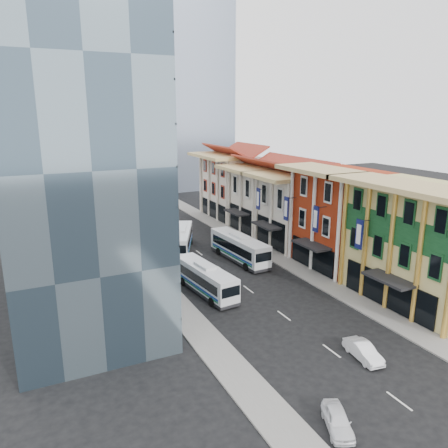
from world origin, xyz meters
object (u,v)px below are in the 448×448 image
office_tower (68,154)px  sedan_left (338,420)px  bus_left_near (205,278)px  bus_right (239,247)px  bus_left_far (181,240)px  shophouse_tan (422,245)px  sedan_right (363,351)px

office_tower → sedan_left: bearing=-65.5°
bus_left_near → office_tower: bearing=161.6°
bus_left_near → bus_right: 11.07m
office_tower → bus_left_near: size_ratio=2.95×
office_tower → bus_left_far: 23.16m
sedan_left → bus_left_far: bearing=108.9°
shophouse_tan → bus_right: size_ratio=1.26×
shophouse_tan → sedan_left: (-19.50, -11.27, -5.40)m
bus_left_far → sedan_right: size_ratio=2.77×
shophouse_tan → office_tower: 35.19m
bus_right → sedan_right: bearing=-98.3°
shophouse_tan → bus_left_far: size_ratio=1.31×
sedan_right → bus_left_far: bearing=103.5°
sedan_right → bus_left_near: bearing=116.6°
shophouse_tan → office_tower: office_tower is taller
sedan_left → sedan_right: 8.81m
bus_right → sedan_left: (-9.00, -30.12, -1.17)m
bus_left_far → sedan_right: (3.50, -31.54, -1.08)m
sedan_right → office_tower: bearing=140.0°
bus_left_near → sedan_right: bus_left_near is taller
sedan_right → shophouse_tan: bearing=32.5°
bus_left_near → sedan_left: (-0.93, -22.54, -1.03)m
sedan_left → office_tower: bearing=138.8°
shophouse_tan → bus_left_far: 30.51m
office_tower → bus_right: (20.50, 4.86, -13.22)m
bus_right → sedan_right: 24.88m
bus_right → sedan_left: 31.46m
bus_left_near → bus_right: bearing=37.2°
office_tower → bus_right: size_ratio=2.70×
bus_right → bus_left_far: bearing=125.4°
shophouse_tan → office_tower: size_ratio=0.47×
office_tower → sedan_left: office_tower is taller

